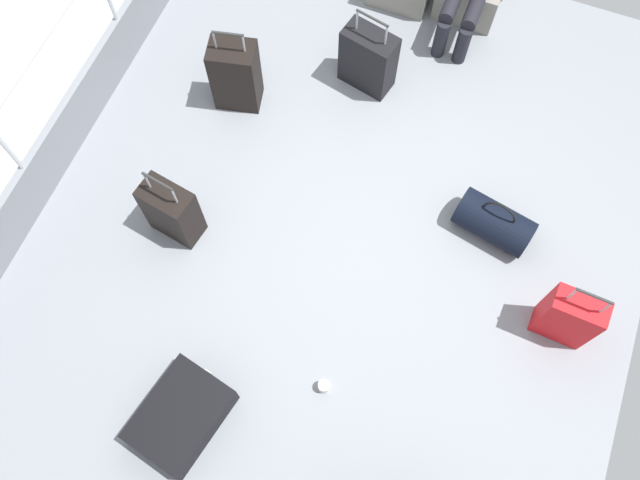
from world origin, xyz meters
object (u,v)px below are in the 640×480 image
Objects in this scene: duffel_bag at (494,222)px; paper_cup at (324,386)px; suitcase_5 at (181,416)px; suitcase_0 at (569,317)px; suitcase_2 at (368,59)px; suitcase_1 at (172,211)px; suitcase_4 at (236,75)px.

duffel_bag reaches higher than paper_cup.
suitcase_5 is 2.55m from duffel_bag.
suitcase_0 is at bearing 35.01° from suitcase_5.
paper_cup is (0.58, -2.44, -0.23)m from suitcase_2.
suitcase_2 is (-1.94, 1.47, 0.00)m from suitcase_0.
suitcase_1 is 1.61m from paper_cup.
suitcase_0 reaches higher than duffel_bag.
suitcase_2 reaches higher than suitcase_1.
suitcase_1 reaches higher than suitcase_5.
suitcase_4 is at bearing -148.95° from suitcase_2.
suitcase_5 reaches higher than paper_cup.
paper_cup is at bearing -115.38° from duffel_bag.
suitcase_1 is 0.92× the size of suitcase_4.
suitcase_0 is 2.43m from suitcase_2.
suitcase_1 is (-2.78, -0.26, -0.00)m from suitcase_0.
duffel_bag is at bearing -9.95° from suitcase_4.
suitcase_4 is at bearing 127.54° from paper_cup.
suitcase_4 is (-2.82, 0.94, 0.04)m from suitcase_0.
duffel_bag is 1.69m from paper_cup.
suitcase_4 is 2.42m from paper_cup.
suitcase_2 is 7.53× the size of paper_cup.
suitcase_2 is at bearing 31.05° from suitcase_4.
suitcase_2 is at bearing 63.83° from suitcase_1.
suitcase_1 is at bearing -116.17° from suitcase_2.
suitcase_1 is at bearing -88.20° from suitcase_4.
suitcase_2 is 1.60m from duffel_bag.
suitcase_4 is at bearing 105.58° from suitcase_5.
paper_cup is (1.47, -1.91, -0.26)m from suitcase_4.
suitcase_5 is (-0.21, -2.97, -0.16)m from suitcase_2.
suitcase_4 is 1.33× the size of duffel_bag.
suitcase_1 is 1.93m from suitcase_2.
suitcase_1 reaches higher than duffel_bag.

